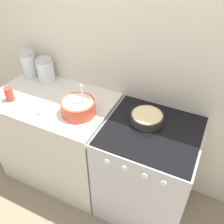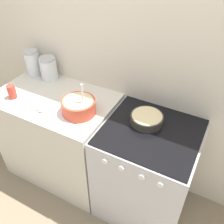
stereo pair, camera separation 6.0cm
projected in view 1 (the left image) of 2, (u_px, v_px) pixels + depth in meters
ground_plane at (91, 215)px, 2.17m from camera, size 12.00×12.00×0.00m
wall_back at (126, 58)px, 1.88m from camera, size 4.96×0.05×2.40m
countertop_cabinet at (59, 138)px, 2.28m from camera, size 0.98×0.63×0.89m
stove at (147, 171)px, 2.00m from camera, size 0.68×0.65×0.89m
mixing_bowl at (78, 107)px, 1.82m from camera, size 0.25×0.25×0.26m
baking_pan at (147, 118)px, 1.77m from camera, size 0.23×0.23×0.06m
storage_jar_left at (29, 66)px, 2.23m from camera, size 0.13×0.13×0.23m
storage_jar_middle at (46, 71)px, 2.17m from camera, size 0.15×0.15×0.21m
tin_can at (9, 94)px, 1.96m from camera, size 0.06×0.06×0.11m
recipe_page at (65, 119)px, 1.81m from camera, size 0.19×0.27×0.01m
measuring_spoon at (39, 112)px, 1.85m from camera, size 0.12×0.04×0.04m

